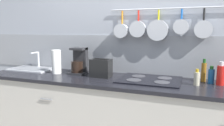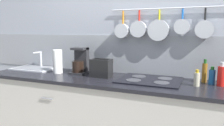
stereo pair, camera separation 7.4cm
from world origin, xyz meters
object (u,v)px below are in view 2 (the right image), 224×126
at_px(paper_towel_roll, 58,61).
at_px(bottle_sesame_oil, 197,79).
at_px(bottle_dish_soap, 221,76).
at_px(bottle_vinegar, 212,76).
at_px(coffee_maker, 80,63).
at_px(toaster, 101,68).
at_px(bottle_olive_oil, 205,72).

bearing_deg(paper_towel_roll, bottle_sesame_oil, -0.78).
bearing_deg(bottle_dish_soap, bottle_vinegar, 154.52).
distance_m(paper_towel_roll, coffee_maker, 0.26).
bearing_deg(coffee_maker, paper_towel_roll, -162.40).
height_order(paper_towel_roll, toaster, paper_towel_roll).
xyz_separation_m(toaster, bottle_sesame_oil, (0.95, -0.02, -0.03)).
bearing_deg(toaster, bottle_dish_soap, 3.15).
xyz_separation_m(toaster, bottle_olive_oil, (1.01, 0.16, 0.00)).
distance_m(bottle_sesame_oil, bottle_vinegar, 0.18).
xyz_separation_m(bottle_sesame_oil, bottle_olive_oil, (0.06, 0.18, 0.03)).
bearing_deg(coffee_maker, bottle_sesame_oil, -4.56).
bearing_deg(toaster, bottle_olive_oil, 9.05).
bearing_deg(coffee_maker, bottle_vinegar, 0.91).
xyz_separation_m(paper_towel_roll, coffee_maker, (0.25, 0.08, -0.01)).
xyz_separation_m(bottle_sesame_oil, bottle_vinegar, (0.13, 0.12, 0.01)).
height_order(coffee_maker, bottle_dish_soap, coffee_maker).
height_order(bottle_vinegar, bottle_dish_soap, bottle_dish_soap).
height_order(bottle_sesame_oil, bottle_vinegar, bottle_vinegar).
bearing_deg(bottle_olive_oil, paper_towel_roll, -174.03).
bearing_deg(bottle_dish_soap, bottle_olive_oil, 144.64).
height_order(paper_towel_roll, coffee_maker, coffee_maker).
xyz_separation_m(paper_towel_roll, bottle_dish_soap, (1.70, 0.07, -0.04)).
distance_m(coffee_maker, toaster, 0.32).
bearing_deg(paper_towel_roll, toaster, 0.30).
height_order(paper_towel_roll, bottle_olive_oil, paper_towel_roll).
distance_m(bottle_sesame_oil, bottle_dish_soap, 0.22).
relative_size(paper_towel_roll, bottle_sesame_oil, 1.82).
relative_size(bottle_olive_oil, bottle_dish_soap, 1.03).
relative_size(paper_towel_roll, toaster, 1.17).
distance_m(toaster, bottle_dish_soap, 1.15).
bearing_deg(coffee_maker, toaster, -14.11).
height_order(paper_towel_roll, bottle_sesame_oil, paper_towel_roll).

